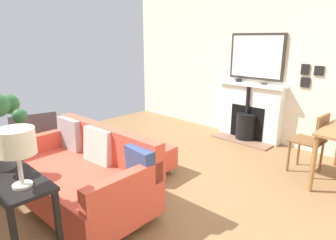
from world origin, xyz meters
name	(u,v)px	position (x,y,z in m)	size (l,w,h in m)	color
ground_plane	(135,186)	(0.00, 0.00, 0.00)	(5.69, 5.84, 0.01)	olive
wall_left	(253,61)	(-2.84, 0.00, 1.43)	(0.12, 5.84, 2.86)	silver
fireplace	(249,115)	(-2.65, 0.11, 0.46)	(0.52, 1.24, 1.05)	brown
mirror_over_mantel	(256,57)	(-2.76, 0.11, 1.51)	(0.04, 1.02, 0.80)	#2D2823
mantel_bowl_near	(239,80)	(-2.66, -0.16, 1.08)	(0.12, 0.12, 0.05)	black
mantel_bowl_far	(264,83)	(-2.66, 0.34, 1.07)	(0.12, 0.12, 0.04)	#47382D
sofa	(83,175)	(0.67, -0.07, 0.37)	(0.98, 1.78, 0.85)	#B2B2B7
ottoman	(144,157)	(-0.35, -0.21, 0.24)	(0.64, 0.75, 0.39)	#B2B2B7
armchair_accent	(33,135)	(0.62, -1.49, 0.48)	(0.79, 0.72, 0.85)	#4C3321
table_lamp_far_end	(16,143)	(1.50, 0.55, 1.12)	(0.26, 0.26, 0.44)	beige
dining_chair_near_fireplace	(314,138)	(-1.93, 1.47, 0.52)	(0.42, 0.42, 0.86)	brown
photo_gallery_row	(309,74)	(-2.77, 1.04, 1.27)	(0.02, 0.34, 0.37)	black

